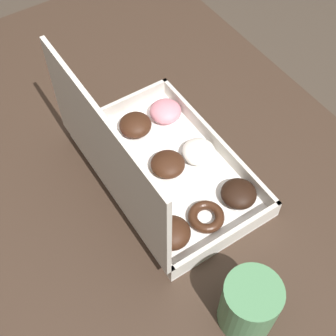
# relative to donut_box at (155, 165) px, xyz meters

# --- Properties ---
(ground_plane) EXTENTS (8.00, 8.00, 0.00)m
(ground_plane) POSITION_rel_donut_box_xyz_m (-0.02, -0.01, -0.75)
(ground_plane) COLOR #42382D
(dining_table) EXTENTS (1.29, 0.78, 0.71)m
(dining_table) POSITION_rel_donut_box_xyz_m (-0.02, -0.01, -0.14)
(dining_table) COLOR #38281E
(dining_table) RESTS_ON ground_plane
(donut_box) EXTENTS (0.37, 0.24, 0.25)m
(donut_box) POSITION_rel_donut_box_xyz_m (0.00, 0.00, 0.00)
(donut_box) COLOR white
(donut_box) RESTS_ON dining_table
(coffee_mug) EXTENTS (0.09, 0.09, 0.11)m
(coffee_mug) POSITION_rel_donut_box_xyz_m (-0.29, 0.02, 0.01)
(coffee_mug) COLOR #4C8456
(coffee_mug) RESTS_ON dining_table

